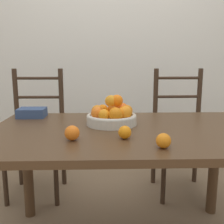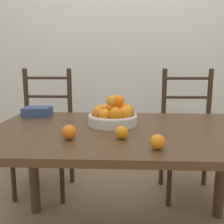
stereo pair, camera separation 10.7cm
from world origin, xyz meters
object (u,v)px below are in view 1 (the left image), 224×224
orange_loose_2 (72,133)px  book_stack (32,113)px  orange_loose_0 (125,132)px  fruit_bowl (112,115)px  chair_left (36,137)px  orange_loose_1 (163,141)px  chair_right (181,136)px

orange_loose_2 → book_stack: bearing=121.5°
book_stack → orange_loose_0: bearing=-42.0°
fruit_bowl → book_stack: bearing=156.8°
chair_left → orange_loose_0: bearing=-54.2°
orange_loose_0 → book_stack: 0.75m
book_stack → chair_left: bearing=102.1°
orange_loose_0 → orange_loose_1: size_ratio=0.98×
orange_loose_0 → orange_loose_2: orange_loose_2 is taller
chair_left → book_stack: 0.50m
orange_loose_2 → chair_left: size_ratio=0.07×
chair_left → orange_loose_1: bearing=-52.4°
orange_loose_2 → chair_left: chair_left is taller
orange_loose_1 → orange_loose_0: bearing=136.8°
orange_loose_1 → orange_loose_2: 0.41m
orange_loose_1 → book_stack: bearing=137.7°
orange_loose_1 → book_stack: orange_loose_1 is taller
fruit_bowl → orange_loose_1: (0.20, -0.42, -0.02)m
orange_loose_2 → chair_left: 1.05m
orange_loose_2 → chair_right: chair_right is taller
fruit_bowl → book_stack: 0.56m
chair_left → chair_right: 1.18m
chair_right → book_stack: size_ratio=5.94×
fruit_bowl → orange_loose_0: 0.29m
orange_loose_0 → chair_right: (0.54, 0.91, -0.28)m
book_stack → fruit_bowl: bearing=-23.2°
fruit_bowl → orange_loose_2: fruit_bowl is taller
orange_loose_0 → orange_loose_2: bearing=-176.0°
chair_right → orange_loose_2: bearing=-131.4°
chair_left → book_stack: (0.09, -0.40, 0.28)m
orange_loose_1 → orange_loose_2: size_ratio=0.92×
orange_loose_1 → orange_loose_2: (-0.39, 0.12, 0.00)m
chair_left → book_stack: size_ratio=5.94×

